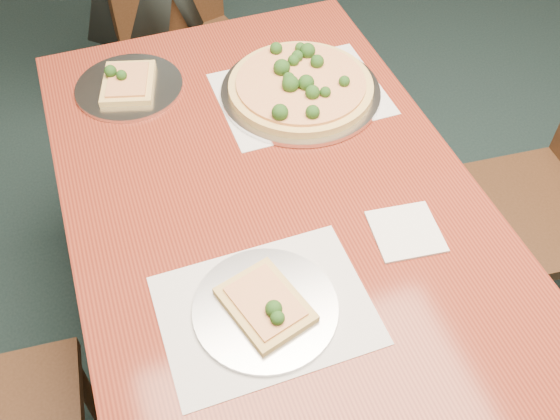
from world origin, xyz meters
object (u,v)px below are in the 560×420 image
object	(u,v)px
dining_table	(280,236)
chair_far	(186,35)
pizza_pan	(301,86)
slice_plate_far	(128,85)
slice_plate_near	(266,307)

from	to	relation	value
dining_table	chair_far	world-z (taller)	chair_far
pizza_pan	slice_plate_far	distance (m)	0.45
slice_plate_far	chair_far	bearing A→B (deg)	64.07
slice_plate_far	pizza_pan	bearing A→B (deg)	-22.72
slice_plate_near	slice_plate_far	world-z (taller)	slice_plate_near
chair_far	pizza_pan	distance (m)	0.77
dining_table	chair_far	bearing A→B (deg)	88.32
slice_plate_near	slice_plate_far	size ratio (longest dim) A/B	1.00
dining_table	slice_plate_far	bearing A→B (deg)	113.53
slice_plate_near	dining_table	bearing A→B (deg)	64.16
chair_far	slice_plate_near	size ratio (longest dim) A/B	3.25
chair_far	pizza_pan	bearing A→B (deg)	-92.52
chair_far	slice_plate_near	distance (m)	1.33
chair_far	slice_plate_far	size ratio (longest dim) A/B	3.25
dining_table	pizza_pan	bearing A→B (deg)	62.70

